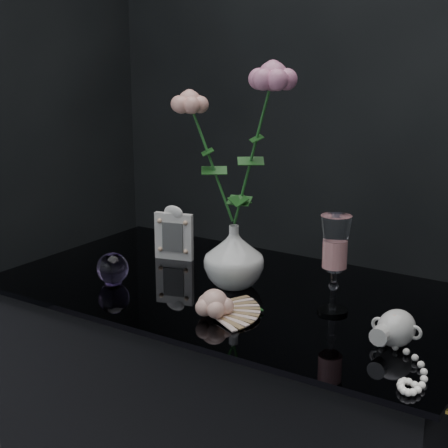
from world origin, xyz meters
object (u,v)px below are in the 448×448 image
Objects in this scene: pearl_jar at (396,327)px; picture_frame at (174,233)px; vase at (234,256)px; wine_glass at (334,265)px; loose_rose at (214,303)px; paperweight at (113,268)px.

picture_frame is at bearing 164.28° from pearl_jar.
vase is at bearing 166.68° from pearl_jar.
picture_frame is at bearing 159.55° from vase.
vase is 0.24m from picture_frame.
wine_glass is (0.25, -0.02, 0.03)m from vase.
pearl_jar is at bearing -12.56° from loose_rose.
vase reaches higher than paperweight.
picture_frame is (-0.23, 0.09, -0.00)m from vase.
vase is 1.95× the size of paperweight.
paperweight is at bearing -166.97° from wine_glass.
picture_frame is at bearing 167.35° from wine_glass.
wine_glass reaches higher than vase.
paperweight is at bearing -176.48° from pearl_jar.
loose_rose is 0.70× the size of pearl_jar.
wine_glass is 0.49m from picture_frame.
pearl_jar is (0.64, 0.03, -0.00)m from paperweight.
vase is 0.19m from loose_rose.
picture_frame reaches higher than paperweight.
picture_frame is 0.57× the size of pearl_jar.
wine_glass reaches higher than pearl_jar.
wine_glass is at bearing 13.03° from paperweight.
wine_glass is 0.83× the size of pearl_jar.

